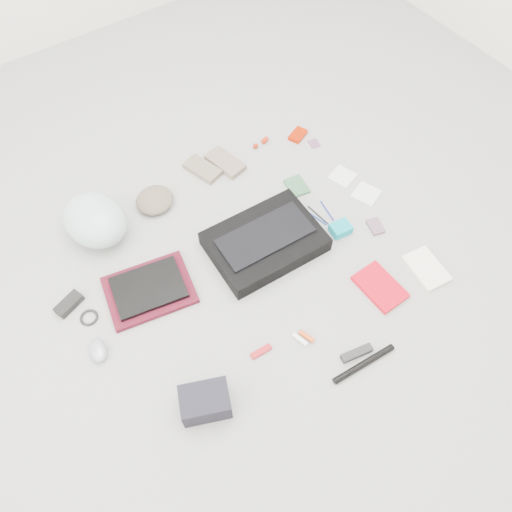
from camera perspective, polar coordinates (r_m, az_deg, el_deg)
ground_plane at (r=2.22m, az=0.00°, el=-0.69°), size 4.00×4.00×0.00m
messenger_bag at (r=2.23m, az=1.03°, el=1.65°), size 0.51×0.37×0.08m
bag_flap at (r=2.20m, az=1.05°, el=2.33°), size 0.43×0.21×0.01m
laptop_sleeve at (r=2.18m, az=-12.08°, el=-3.83°), size 0.41×0.34×0.03m
laptop at (r=2.17m, az=-12.19°, el=-3.55°), size 0.33×0.27×0.02m
bike_helmet at (r=2.35m, az=-17.93°, el=3.92°), size 0.32×0.37×0.19m
beanie at (r=2.43m, az=-11.50°, el=6.28°), size 0.23×0.22×0.06m
mitten_left at (r=2.55m, az=-6.13°, el=9.85°), size 0.15×0.21×0.03m
mitten_right at (r=2.57m, az=-3.54°, el=10.63°), size 0.14×0.22×0.03m
power_brick at (r=2.24m, az=-20.60°, el=-5.15°), size 0.13×0.09×0.03m
cable_coil at (r=2.20m, az=-18.54°, el=-6.68°), size 0.08×0.08×0.01m
mouse at (r=2.11m, az=-17.60°, el=-10.23°), size 0.08×0.12×0.04m
camera_bag at (r=1.91m, az=-5.82°, el=-16.26°), size 0.22×0.19×0.12m
multitool at (r=2.02m, az=0.58°, el=-10.86°), size 0.09×0.03×0.01m
toiletry_tube_white at (r=2.05m, az=5.06°, el=-9.47°), size 0.04×0.07×0.02m
toiletry_tube_orange at (r=2.06m, az=5.79°, el=-9.11°), size 0.04×0.07×0.02m
u_lock at (r=2.05m, az=11.42°, el=-10.83°), size 0.14×0.06×0.03m
bike_pump at (r=2.04m, az=12.22°, el=-11.95°), size 0.29×0.05×0.03m
book_red at (r=2.21m, az=13.97°, el=-3.44°), size 0.15×0.22×0.02m
book_white at (r=2.32m, az=18.89°, el=-1.36°), size 0.15×0.21×0.02m
notepad at (r=2.48m, az=4.67°, el=7.96°), size 0.11×0.13×0.01m
pen_blue at (r=2.38m, az=6.64°, el=4.56°), size 0.04×0.15×0.01m
pen_black at (r=2.39m, az=7.10°, el=4.68°), size 0.02×0.14×0.01m
pen_navy at (r=2.41m, az=8.12°, el=5.15°), size 0.03×0.13×0.01m
accordion_wallet at (r=2.33m, az=9.63°, el=3.08°), size 0.10×0.08×0.05m
card_deck at (r=2.39m, az=13.50°, el=3.30°), size 0.08×0.10×0.02m
napkin_top at (r=2.56m, az=9.86°, el=8.96°), size 0.14×0.14×0.01m
napkin_bottom at (r=2.51m, az=12.51°, el=6.96°), size 0.15×0.15×0.01m
lollipop_a at (r=2.65m, az=-0.04°, el=12.46°), size 0.03×0.03×0.03m
lollipop_b at (r=2.67m, az=0.90°, el=13.00°), size 0.04×0.04×0.03m
lollipop_c at (r=2.69m, az=1.15°, el=13.23°), size 0.03×0.03×0.03m
altoids_tin at (r=2.72m, az=4.81°, el=13.62°), size 0.12×0.10×0.02m
stamp_sheet at (r=2.70m, az=6.65°, el=12.64°), size 0.06×0.07×0.00m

